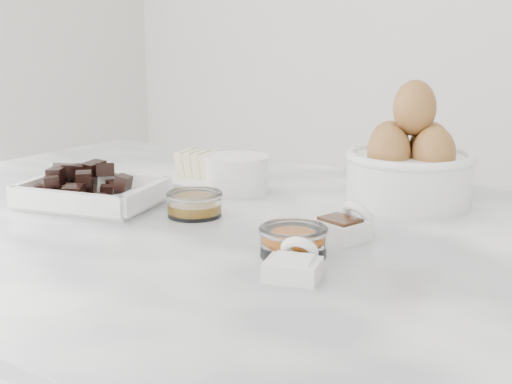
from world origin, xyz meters
TOP-DOWN VIEW (x-y plane):
  - marble_slab at (0.00, 0.00)m, footprint 1.20×0.80m
  - chocolate_dish at (-0.22, -0.03)m, footprint 0.22×0.19m
  - butter_plate at (-0.17, 0.16)m, footprint 0.14×0.14m
  - sugar_ramekin at (-0.09, 0.15)m, footprint 0.10×0.10m
  - egg_bowl at (0.14, 0.24)m, footprint 0.18×0.18m
  - honey_bowl at (-0.06, 0.01)m, footprint 0.08×0.08m
  - zest_bowl at (0.13, -0.06)m, footprint 0.08×0.08m
  - vanilla_spoon at (0.15, 0.03)m, footprint 0.07×0.09m
  - salt_spoon at (0.17, -0.12)m, footprint 0.07×0.08m

SIDE VIEW (x-z plane):
  - marble_slab at x=0.00m, z-range 0.90..0.94m
  - salt_spoon at x=0.17m, z-range 0.93..0.97m
  - vanilla_spoon at x=0.15m, z-range 0.93..0.98m
  - honey_bowl at x=-0.06m, z-range 0.94..0.97m
  - zest_bowl at x=0.13m, z-range 0.94..0.98m
  - butter_plate at x=-0.17m, z-range 0.93..0.99m
  - chocolate_dish at x=-0.22m, z-range 0.94..0.99m
  - sugar_ramekin at x=-0.09m, z-range 0.94..1.00m
  - egg_bowl at x=0.14m, z-range 0.91..1.09m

